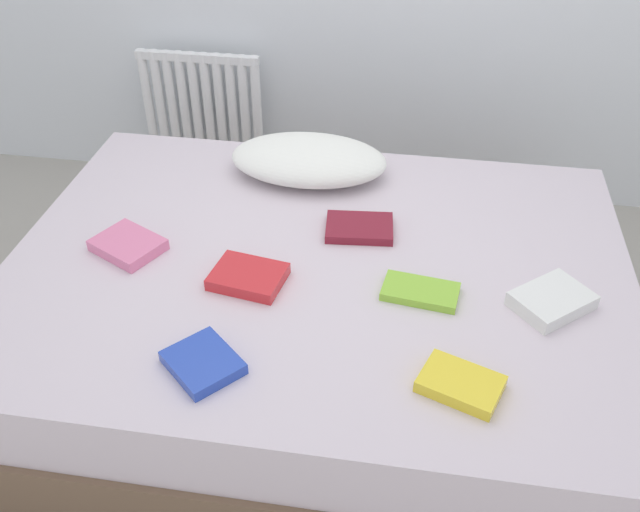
{
  "coord_description": "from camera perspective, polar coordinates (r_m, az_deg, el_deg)",
  "views": [
    {
      "loc": [
        0.28,
        -1.7,
        1.83
      ],
      "look_at": [
        0.0,
        0.05,
        0.48
      ],
      "focal_mm": 38.78,
      "sensor_mm": 36.0,
      "label": 1
    }
  ],
  "objects": [
    {
      "name": "ground_plane",
      "position": [
        2.52,
        -0.18,
        -9.4
      ],
      "size": [
        8.0,
        8.0,
        0.0
      ],
      "primitive_type": "plane",
      "color": "#9E998E"
    },
    {
      "name": "bed",
      "position": [
        2.35,
        -0.19,
        -5.26
      ],
      "size": [
        2.0,
        1.5,
        0.5
      ],
      "color": "brown",
      "rests_on": "ground"
    },
    {
      "name": "radiator",
      "position": [
        3.4,
        -9.68,
        11.94
      ],
      "size": [
        0.58,
        0.04,
        0.54
      ],
      "color": "white",
      "rests_on": "ground"
    },
    {
      "name": "pillow",
      "position": [
        2.59,
        -0.94,
        7.98
      ],
      "size": [
        0.58,
        0.36,
        0.13
      ],
      "primitive_type": "ellipsoid",
      "color": "white",
      "rests_on": "bed"
    },
    {
      "name": "textbook_pink",
      "position": [
        2.3,
        -15.56,
        0.88
      ],
      "size": [
        0.26,
        0.24,
        0.04
      ],
      "primitive_type": "cube",
      "rotation": [
        0.0,
        0.0,
        -0.47
      ],
      "color": "pink",
      "rests_on": "bed"
    },
    {
      "name": "textbook_red",
      "position": [
        2.1,
        -5.95,
        -1.71
      ],
      "size": [
        0.24,
        0.2,
        0.04
      ],
      "primitive_type": "cube",
      "rotation": [
        0.0,
        0.0,
        -0.17
      ],
      "color": "red",
      "rests_on": "bed"
    },
    {
      "name": "textbook_lime",
      "position": [
        2.07,
        8.28,
        -2.92
      ],
      "size": [
        0.24,
        0.15,
        0.03
      ],
      "primitive_type": "cube",
      "rotation": [
        0.0,
        0.0,
        -0.13
      ],
      "color": "#8CC638",
      "rests_on": "bed"
    },
    {
      "name": "textbook_blue",
      "position": [
        1.85,
        -9.63,
        -8.68
      ],
      "size": [
        0.25,
        0.24,
        0.03
      ],
      "primitive_type": "cube",
      "rotation": [
        0.0,
        0.0,
        -0.74
      ],
      "color": "#2847B7",
      "rests_on": "bed"
    },
    {
      "name": "textbook_maroon",
      "position": [
        2.31,
        3.27,
        2.34
      ],
      "size": [
        0.24,
        0.18,
        0.03
      ],
      "primitive_type": "cube",
      "rotation": [
        0.0,
        0.0,
        0.09
      ],
      "color": "maroon",
      "rests_on": "bed"
    },
    {
      "name": "textbook_yellow",
      "position": [
        1.81,
        11.53,
        -10.31
      ],
      "size": [
        0.24,
        0.2,
        0.04
      ],
      "primitive_type": "cube",
      "rotation": [
        0.0,
        0.0,
        -0.36
      ],
      "color": "yellow",
      "rests_on": "bed"
    },
    {
      "name": "textbook_white",
      "position": [
        2.11,
        18.59,
        -3.5
      ],
      "size": [
        0.27,
        0.26,
        0.05
      ],
      "primitive_type": "cube",
      "rotation": [
        0.0,
        0.0,
        0.71
      ],
      "color": "white",
      "rests_on": "bed"
    }
  ]
}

